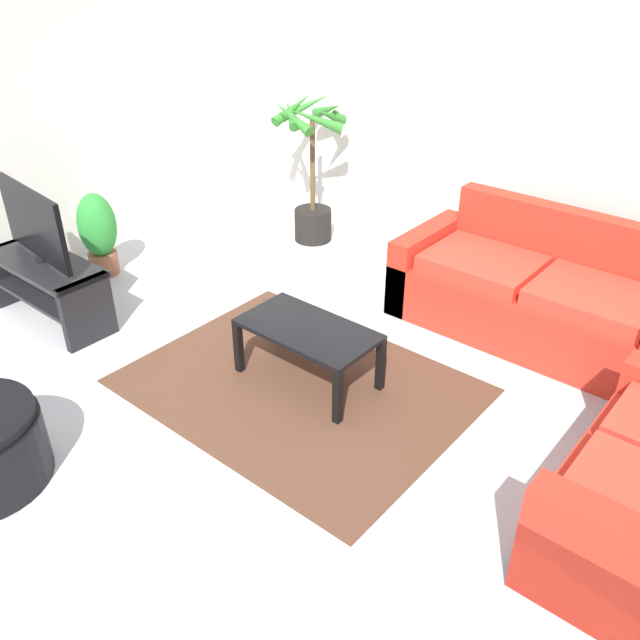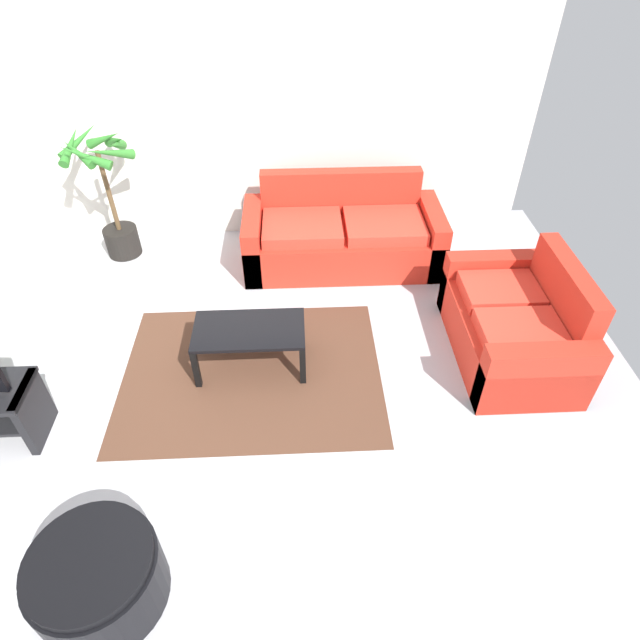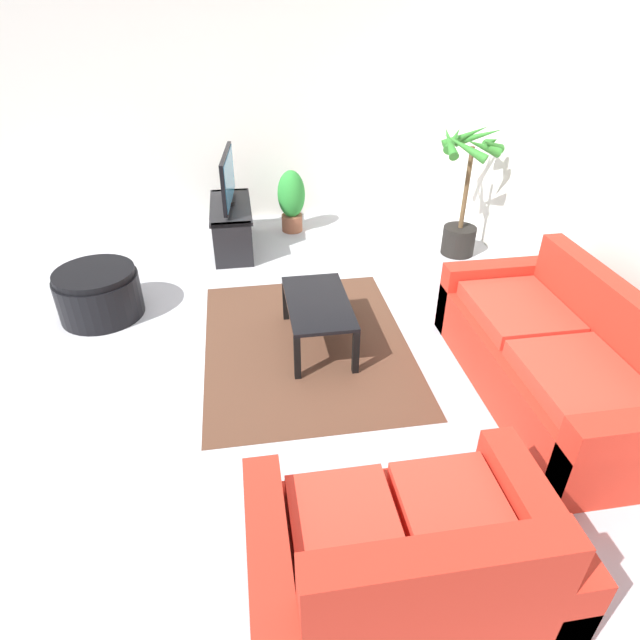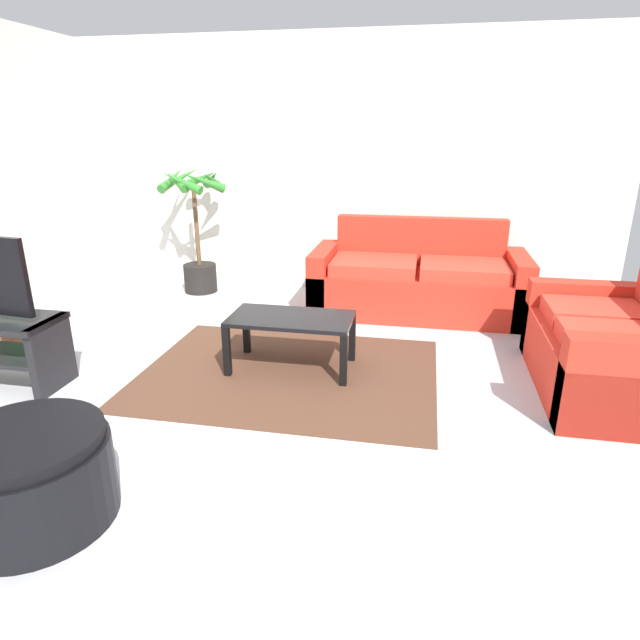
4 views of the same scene
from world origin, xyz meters
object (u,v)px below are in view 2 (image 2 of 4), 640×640
at_px(couch_loveseat, 514,326).
at_px(ottoman, 98,578).
at_px(couch_main, 342,237).
at_px(potted_palm, 110,200).
at_px(coffee_table, 249,334).

relative_size(couch_loveseat, ottoman, 1.93).
distance_m(couch_main, potted_palm, 2.47).
bearing_deg(ottoman, couch_loveseat, 32.55).
bearing_deg(potted_palm, couch_main, -6.07).
xyz_separation_m(couch_loveseat, potted_palm, (-3.80, 1.77, 0.37)).
distance_m(potted_palm, ottoman, 3.82).
relative_size(couch_main, potted_palm, 1.50).
bearing_deg(potted_palm, couch_loveseat, -25.01).
bearing_deg(coffee_table, potted_palm, 129.82).
distance_m(couch_main, coffee_table, 1.81).
bearing_deg(potted_palm, ottoman, -78.66).
bearing_deg(couch_main, couch_loveseat, -47.87).
bearing_deg(couch_loveseat, couch_main, 132.13).
height_order(potted_palm, ottoman, potted_palm).
relative_size(couch_loveseat, potted_palm, 1.03).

